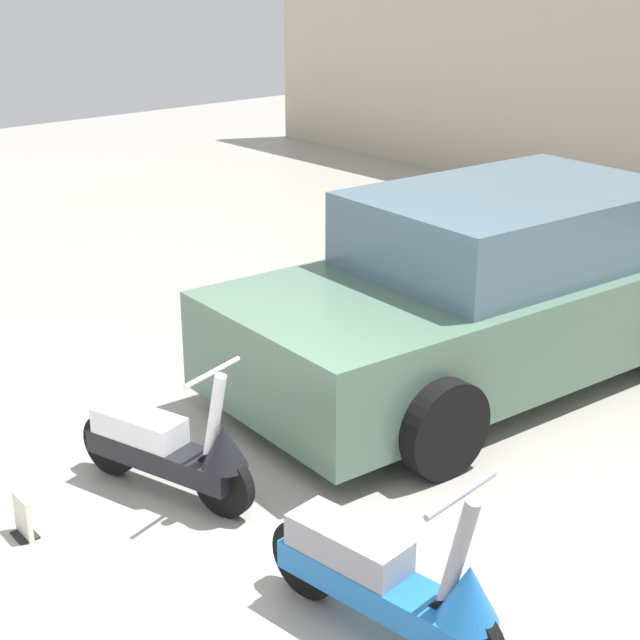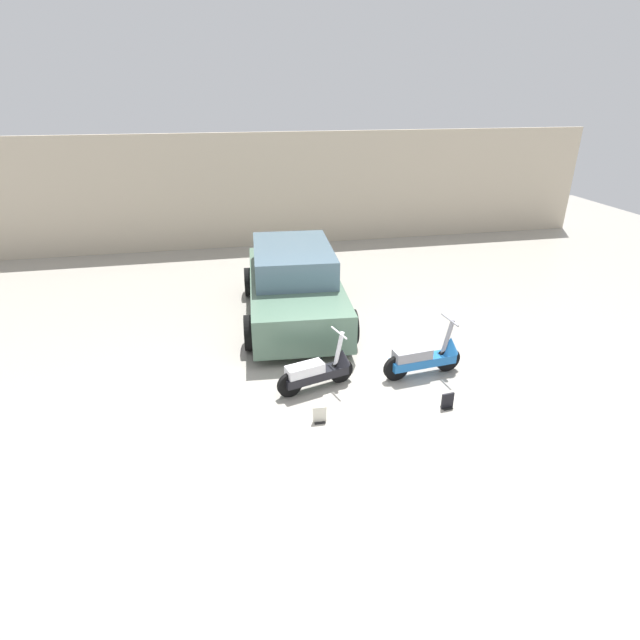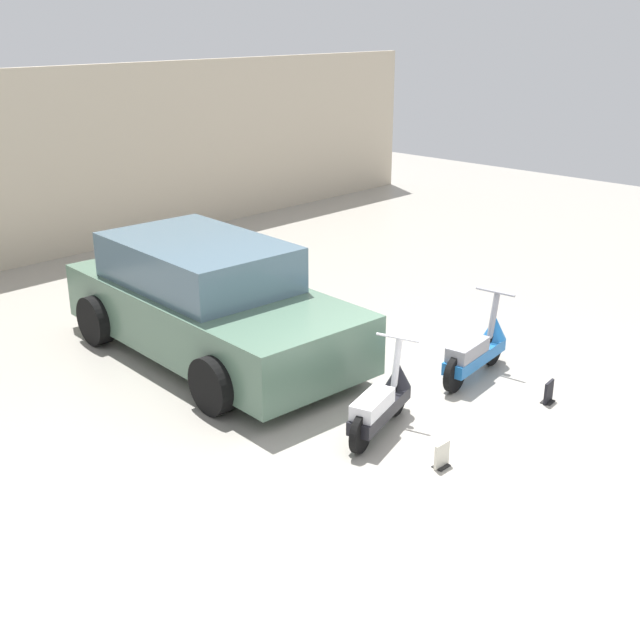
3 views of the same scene
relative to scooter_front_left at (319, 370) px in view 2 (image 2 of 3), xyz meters
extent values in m
plane|color=#9E998E|center=(0.65, -0.45, -0.33)|extent=(28.00, 28.00, 0.00)
cube|color=beige|center=(0.65, 8.41, 1.33)|extent=(19.60, 0.12, 3.33)
cylinder|color=black|center=(0.39, 0.11, -0.12)|extent=(0.42, 0.18, 0.42)
cylinder|color=black|center=(-0.50, -0.14, -0.12)|extent=(0.42, 0.18, 0.42)
cube|color=black|center=(-0.06, -0.02, -0.07)|extent=(1.12, 0.54, 0.15)
cube|color=white|center=(-0.25, -0.07, 0.08)|extent=(0.65, 0.40, 0.16)
cylinder|color=white|center=(0.34, 0.10, 0.30)|extent=(0.20, 0.12, 0.59)
cylinder|color=white|center=(0.34, 0.10, 0.59)|extent=(0.16, 0.47, 0.03)
cone|color=black|center=(0.40, 0.11, 0.14)|extent=(0.35, 0.35, 0.27)
cylinder|color=black|center=(2.28, 0.10, -0.11)|extent=(0.45, 0.13, 0.44)
cylinder|color=black|center=(1.31, -0.01, -0.11)|extent=(0.45, 0.13, 0.44)
cube|color=#1E66B2|center=(1.79, 0.04, -0.06)|extent=(1.17, 0.40, 0.15)
cube|color=gray|center=(1.59, 0.02, 0.11)|extent=(0.67, 0.33, 0.17)
cylinder|color=gray|center=(2.23, 0.09, 0.33)|extent=(0.21, 0.10, 0.63)
cylinder|color=gray|center=(2.23, 0.09, 0.64)|extent=(0.09, 0.51, 0.03)
cone|color=#1E66B2|center=(2.30, 0.10, 0.16)|extent=(0.33, 0.33, 0.29)
cube|color=#51705B|center=(0.06, 2.87, 0.21)|extent=(2.12, 4.48, 0.73)
cube|color=slate|center=(0.07, 3.13, 0.86)|extent=(1.77, 2.55, 0.57)
cylinder|color=black|center=(0.90, 1.46, 0.00)|extent=(0.27, 0.68, 0.66)
cylinder|color=black|center=(-0.98, 1.59, 0.00)|extent=(0.27, 0.68, 0.66)
cylinder|color=black|center=(1.09, 4.15, 0.00)|extent=(0.27, 0.68, 0.66)
cylinder|color=black|center=(-0.79, 4.29, 0.00)|extent=(0.27, 0.68, 0.66)
cube|color=black|center=(-0.18, -0.90, -0.33)|extent=(0.16, 0.13, 0.01)
cube|color=silver|center=(-0.18, -0.90, -0.20)|extent=(0.20, 0.04, 0.26)
cube|color=black|center=(1.80, -0.96, -0.33)|extent=(0.17, 0.14, 0.01)
cube|color=black|center=(1.80, -0.96, -0.20)|extent=(0.20, 0.05, 0.26)
camera|label=1|loc=(4.62, -2.81, 2.87)|focal=55.00mm
camera|label=2|loc=(-1.39, -6.80, 4.13)|focal=28.00mm
camera|label=3|loc=(-5.91, -4.76, 3.78)|focal=45.00mm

